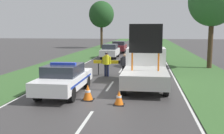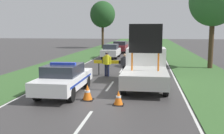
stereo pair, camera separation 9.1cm
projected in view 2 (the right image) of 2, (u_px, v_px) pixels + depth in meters
ground_plane at (106, 92)px, 13.34m from camera, size 160.00×160.00×0.00m
lane_markings at (129, 60)px, 27.94m from camera, size 7.77×66.25×0.01m
grass_verge_left at (86, 54)px, 33.79m from camera, size 4.06×120.00×0.03m
grass_verge_right at (181, 56)px, 32.08m from camera, size 4.06×120.00×0.03m
police_car at (64, 78)px, 12.92m from camera, size 1.79×4.75×1.58m
work_truck at (146, 67)px, 14.77m from camera, size 2.27×5.47×3.44m
road_barrier at (119, 63)px, 18.14m from camera, size 3.50×0.08×1.04m
police_officer at (107, 62)px, 17.78m from camera, size 0.59×0.37×1.64m
pedestrian_civilian at (125, 64)px, 17.31m from camera, size 0.57×0.36×1.60m
traffic_cone_near_police at (78, 76)px, 15.94m from camera, size 0.48×0.48×0.66m
traffic_cone_centre_front at (87, 92)px, 11.79m from camera, size 0.52×0.52×0.72m
traffic_cone_near_truck at (118, 98)px, 11.01m from camera, size 0.45×0.45×0.62m
traffic_cone_behind_barrier at (129, 69)px, 18.79m from camera, size 0.48×0.48×0.66m
queued_car_suv_grey at (148, 57)px, 22.76m from camera, size 1.86×4.08×1.62m
queued_car_van_white at (111, 51)px, 29.45m from camera, size 1.71×4.45×1.56m
queued_car_wagon_maroon at (120, 47)px, 36.21m from camera, size 1.81×4.56×1.60m
roadside_tree_near_left at (213, 1)px, 20.86m from camera, size 3.81×3.81×7.43m
roadside_tree_near_right at (103, 15)px, 44.87m from camera, size 4.29×4.29×8.03m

